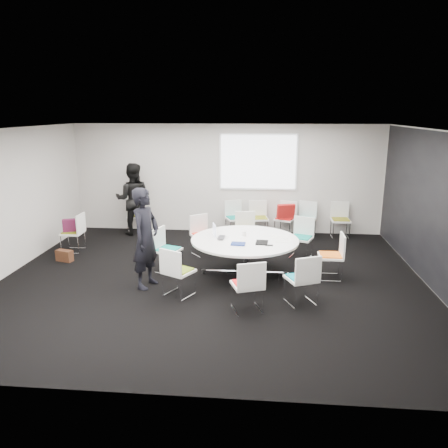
# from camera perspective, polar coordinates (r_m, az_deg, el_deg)

# --- Properties ---
(room_shell) EXTENTS (8.08, 7.08, 2.88)m
(room_shell) POSITION_cam_1_polar(r_m,az_deg,el_deg) (7.95, -1.02, 2.08)
(room_shell) COLOR black
(room_shell) RESTS_ON ground
(conference_table) EXTENTS (2.07, 2.07, 0.73)m
(conference_table) POSITION_cam_1_polar(r_m,az_deg,el_deg) (8.46, 2.72, -3.31)
(conference_table) COLOR silver
(conference_table) RESTS_ON ground
(projection_screen) EXTENTS (1.90, 0.03, 1.35)m
(projection_screen) POSITION_cam_1_polar(r_m,az_deg,el_deg) (11.25, 4.49, 8.07)
(projection_screen) COLOR white
(projection_screen) RESTS_ON room_shell
(chair_ring_a) EXTENTS (0.45, 0.46, 0.88)m
(chair_ring_a) POSITION_cam_1_polar(r_m,az_deg,el_deg) (8.61, 13.76, -5.16)
(chair_ring_a) COLOR silver
(chair_ring_a) RESTS_ON ground
(chair_ring_b) EXTENTS (0.59, 0.58, 0.88)m
(chair_ring_b) POSITION_cam_1_polar(r_m,az_deg,el_deg) (9.65, 10.01, -2.78)
(chair_ring_b) COLOR silver
(chair_ring_b) RESTS_ON ground
(chair_ring_c) EXTENTS (0.51, 0.50, 0.88)m
(chair_ring_c) POSITION_cam_1_polar(r_m,az_deg,el_deg) (10.00, 2.84, -1.96)
(chair_ring_c) COLOR silver
(chair_ring_c) RESTS_ON ground
(chair_ring_d) EXTENTS (0.64, 0.64, 0.88)m
(chair_ring_d) POSITION_cam_1_polar(r_m,az_deg,el_deg) (9.73, -2.72, -2.42)
(chair_ring_d) COLOR silver
(chair_ring_d) RESTS_ON ground
(chair_ring_e) EXTENTS (0.57, 0.58, 0.88)m
(chair_ring_e) POSITION_cam_1_polar(r_m,az_deg,el_deg) (8.78, -7.37, -4.44)
(chair_ring_e) COLOR silver
(chair_ring_e) RESTS_ON ground
(chair_ring_f) EXTENTS (0.62, 0.61, 0.88)m
(chair_ring_f) POSITION_cam_1_polar(r_m,az_deg,el_deg) (7.64, -5.97, -7.37)
(chair_ring_f) COLOR silver
(chair_ring_f) RESTS_ON ground
(chair_ring_g) EXTENTS (0.58, 0.58, 0.88)m
(chair_ring_g) POSITION_cam_1_polar(r_m,az_deg,el_deg) (7.05, 3.08, -9.25)
(chair_ring_g) COLOR silver
(chair_ring_g) RESTS_ON ground
(chair_ring_h) EXTENTS (0.60, 0.59, 0.88)m
(chair_ring_h) POSITION_cam_1_polar(r_m,az_deg,el_deg) (7.40, 10.07, -8.29)
(chair_ring_h) COLOR silver
(chair_ring_h) RESTS_ON ground
(chair_back_a) EXTENTS (0.60, 0.59, 0.88)m
(chair_back_a) POSITION_cam_1_polar(r_m,az_deg,el_deg) (11.23, 1.50, -0.08)
(chair_back_a) COLOR silver
(chair_back_a) RESTS_ON ground
(chair_back_b) EXTENTS (0.52, 0.51, 0.88)m
(chair_back_b) POSITION_cam_1_polar(r_m,az_deg,el_deg) (11.25, 4.53, -0.10)
(chair_back_b) COLOR silver
(chair_back_b) RESTS_ON ground
(chair_back_c) EXTENTS (0.60, 0.60, 0.88)m
(chair_back_c) POSITION_cam_1_polar(r_m,az_deg,el_deg) (11.26, 7.98, -0.18)
(chair_back_c) COLOR silver
(chair_back_c) RESTS_ON ground
(chair_back_d) EXTENTS (0.58, 0.58, 0.88)m
(chair_back_d) POSITION_cam_1_polar(r_m,az_deg,el_deg) (11.30, 10.59, -0.24)
(chair_back_d) COLOR silver
(chair_back_d) RESTS_ON ground
(chair_back_e) EXTENTS (0.47, 0.45, 0.88)m
(chair_back_e) POSITION_cam_1_polar(r_m,az_deg,el_deg) (11.42, 14.92, -0.33)
(chair_back_e) COLOR silver
(chair_back_e) RESTS_ON ground
(chair_spare_left) EXTENTS (0.45, 0.46, 0.88)m
(chair_spare_left) POSITION_cam_1_polar(r_m,az_deg,el_deg) (10.49, -19.01, -1.96)
(chair_spare_left) COLOR silver
(chair_spare_left) RESTS_ON ground
(chair_person_back) EXTENTS (0.56, 0.55, 0.88)m
(chair_person_back) POSITION_cam_1_polar(r_m,az_deg,el_deg) (11.73, -11.41, 0.26)
(chair_person_back) COLOR silver
(chair_person_back) RESTS_ON ground
(person_main) EXTENTS (0.60, 0.76, 1.83)m
(person_main) POSITION_cam_1_polar(r_m,az_deg,el_deg) (7.93, -10.19, -1.83)
(person_main) COLOR black
(person_main) RESTS_ON ground
(person_back) EXTENTS (1.00, 0.83, 1.84)m
(person_back) POSITION_cam_1_polar(r_m,az_deg,el_deg) (11.43, -11.79, 3.20)
(person_back) COLOR black
(person_back) RESTS_ON ground
(laptop) EXTENTS (0.22, 0.32, 0.02)m
(laptop) POSITION_cam_1_polar(r_m,az_deg,el_deg) (8.42, -0.06, -1.81)
(laptop) COLOR #333338
(laptop) RESTS_ON conference_table
(laptop_lid) EXTENTS (0.10, 0.29, 0.22)m
(laptop_lid) POSITION_cam_1_polar(r_m,az_deg,el_deg) (8.54, -1.28, -0.76)
(laptop_lid) COLOR silver
(laptop_lid) RESTS_ON conference_table
(notebook_black) EXTENTS (0.24, 0.31, 0.02)m
(notebook_black) POSITION_cam_1_polar(r_m,az_deg,el_deg) (8.17, 4.96, -2.42)
(notebook_black) COLOR black
(notebook_black) RESTS_ON conference_table
(tablet_folio) EXTENTS (0.27, 0.21, 0.03)m
(tablet_folio) POSITION_cam_1_polar(r_m,az_deg,el_deg) (8.05, 1.86, -2.60)
(tablet_folio) COLOR navy
(tablet_folio) RESTS_ON conference_table
(papers_right) EXTENTS (0.33, 0.25, 0.00)m
(papers_right) POSITION_cam_1_polar(r_m,az_deg,el_deg) (8.60, 7.24, -1.66)
(papers_right) COLOR white
(papers_right) RESTS_ON conference_table
(papers_front) EXTENTS (0.32, 0.23, 0.00)m
(papers_front) POSITION_cam_1_polar(r_m,az_deg,el_deg) (8.33, 7.78, -2.21)
(papers_front) COLOR white
(papers_front) RESTS_ON conference_table
(cup) EXTENTS (0.08, 0.08, 0.09)m
(cup) POSITION_cam_1_polar(r_m,az_deg,el_deg) (8.60, 2.68, -1.26)
(cup) COLOR white
(cup) RESTS_ON conference_table
(phone) EXTENTS (0.14, 0.07, 0.01)m
(phone) POSITION_cam_1_polar(r_m,az_deg,el_deg) (8.03, 5.93, -2.79)
(phone) COLOR black
(phone) RESTS_ON conference_table
(maroon_bag) EXTENTS (0.42, 0.28, 0.28)m
(maroon_bag) POSITION_cam_1_polar(r_m,az_deg,el_deg) (10.41, -19.24, -0.14)
(maroon_bag) COLOR #551635
(maroon_bag) RESTS_ON chair_spare_left
(brown_bag) EXTENTS (0.39, 0.26, 0.24)m
(brown_bag) POSITION_cam_1_polar(r_m,az_deg,el_deg) (9.94, -20.12, -3.90)
(brown_bag) COLOR #412315
(brown_bag) RESTS_ON ground
(red_jacket) EXTENTS (0.47, 0.27, 0.36)m
(red_jacket) POSITION_cam_1_polar(r_m,az_deg,el_deg) (10.94, 8.08, 1.67)
(red_jacket) COLOR #A91614
(red_jacket) RESTS_ON chair_back_c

